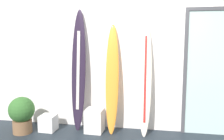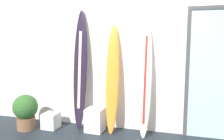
{
  "view_description": "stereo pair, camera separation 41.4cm",
  "coord_description": "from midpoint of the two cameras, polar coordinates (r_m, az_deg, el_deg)",
  "views": [
    {
      "loc": [
        0.43,
        -3.1,
        1.7
      ],
      "look_at": [
        -0.27,
        0.95,
        1.15
      ],
      "focal_mm": 37.59,
      "sensor_mm": 36.0,
      "label": 1
    },
    {
      "loc": [
        0.83,
        -3.01,
        1.7
      ],
      "look_at": [
        -0.27,
        0.95,
        1.15
      ],
      "focal_mm": 37.59,
      "sensor_mm": 36.0,
      "label": 2
    }
  ],
  "objects": [
    {
      "name": "wall_back",
      "position": [
        4.41,
        7.27,
        3.6
      ],
      "size": [
        7.2,
        0.2,
        2.8
      ],
      "primitive_type": "cube",
      "color": "white",
      "rests_on": "ground"
    },
    {
      "name": "surfboard_charcoal",
      "position": [
        4.4,
        -5.09,
        -0.17
      ],
      "size": [
        0.28,
        0.3,
        2.25
      ],
      "color": "#241A2D",
      "rests_on": "ground"
    },
    {
      "name": "surfboard_sunset",
      "position": [
        4.21,
        2.91,
        -2.41
      ],
      "size": [
        0.26,
        0.38,
        1.97
      ],
      "color": "orange",
      "rests_on": "ground"
    },
    {
      "name": "surfboard_ivory",
      "position": [
        4.12,
        10.95,
        -2.54
      ],
      "size": [
        0.22,
        0.38,
        2.01
      ],
      "color": "#EEE4CF",
      "rests_on": "ground"
    },
    {
      "name": "display_block_left",
      "position": [
        4.43,
        -1.45,
        -12.07
      ],
      "size": [
        0.33,
        0.33,
        0.43
      ],
      "color": "white",
      "rests_on": "ground"
    },
    {
      "name": "display_block_center",
      "position": [
        4.69,
        -12.18,
        -11.98
      ],
      "size": [
        0.29,
        0.29,
        0.29
      ],
      "color": "white",
      "rests_on": "ground"
    },
    {
      "name": "glass_door",
      "position": [
        4.36,
        26.99,
        -0.5
      ],
      "size": [
        1.06,
        0.06,
        2.24
      ],
      "color": "silver",
      "rests_on": "ground"
    },
    {
      "name": "potted_plant",
      "position": [
        4.68,
        -17.92,
        -9.37
      ],
      "size": [
        0.46,
        0.46,
        0.67
      ],
      "color": "brown",
      "rests_on": "ground"
    }
  ]
}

